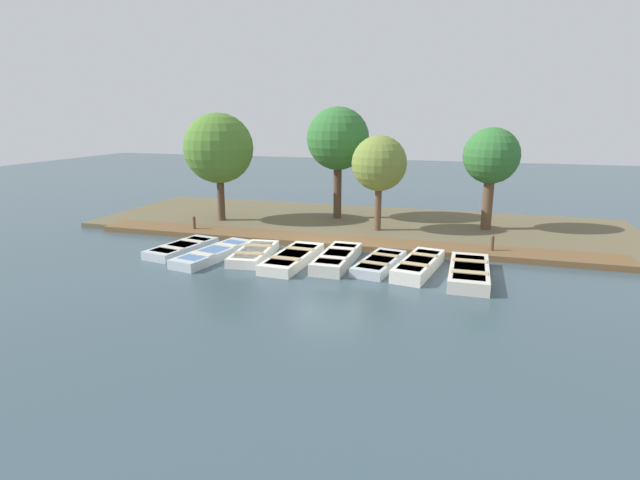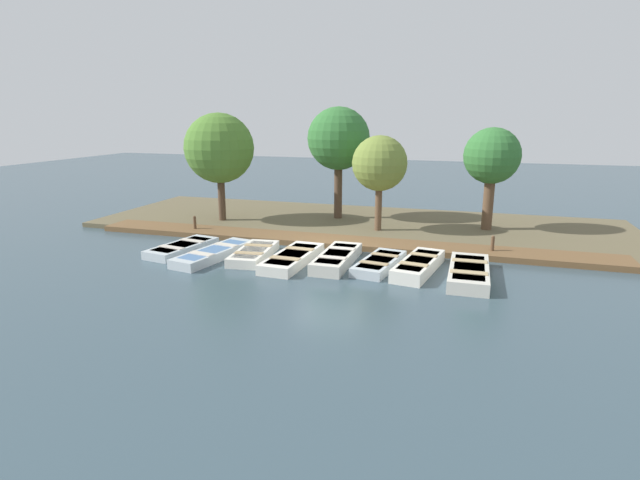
% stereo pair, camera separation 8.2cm
% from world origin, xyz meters
% --- Properties ---
extents(ground_plane, '(80.00, 80.00, 0.00)m').
position_xyz_m(ground_plane, '(0.00, 0.00, 0.00)').
color(ground_plane, '#384C56').
extents(shore_bank, '(8.00, 24.00, 0.20)m').
position_xyz_m(shore_bank, '(-5.00, 0.00, 0.10)').
color(shore_bank, brown).
rests_on(shore_bank, ground_plane).
extents(dock_walkway, '(1.57, 20.94, 0.22)m').
position_xyz_m(dock_walkway, '(-1.41, 0.00, 0.11)').
color(dock_walkway, brown).
rests_on(dock_walkway, ground_plane).
extents(rowboat_0, '(3.10, 1.64, 0.33)m').
position_xyz_m(rowboat_0, '(1.38, -5.28, 0.16)').
color(rowboat_0, '#B2BCC1').
rests_on(rowboat_0, ground_plane).
extents(rowboat_1, '(3.71, 1.67, 0.35)m').
position_xyz_m(rowboat_1, '(1.76, -3.74, 0.17)').
color(rowboat_1, '#B2BCC1').
rests_on(rowboat_1, ground_plane).
extents(rowboat_2, '(2.96, 1.39, 0.35)m').
position_xyz_m(rowboat_2, '(1.33, -2.37, 0.17)').
color(rowboat_2, silver).
rests_on(rowboat_2, ground_plane).
extents(rowboat_3, '(3.47, 1.29, 0.37)m').
position_xyz_m(rowboat_3, '(1.53, -0.81, 0.18)').
color(rowboat_3, silver).
rests_on(rowboat_3, ground_plane).
extents(rowboat_4, '(3.22, 1.06, 0.42)m').
position_xyz_m(rowboat_4, '(1.19, 0.69, 0.21)').
color(rowboat_4, beige).
rests_on(rowboat_4, ground_plane).
extents(rowboat_5, '(2.99, 1.47, 0.33)m').
position_xyz_m(rowboat_5, '(1.19, 2.17, 0.16)').
color(rowboat_5, '#B2BCC1').
rests_on(rowboat_5, ground_plane).
extents(rowboat_6, '(3.29, 1.50, 0.44)m').
position_xyz_m(rowboat_6, '(1.23, 3.48, 0.22)').
color(rowboat_6, silver).
rests_on(rowboat_6, ground_plane).
extents(rowboat_7, '(3.33, 1.21, 0.42)m').
position_xyz_m(rowboat_7, '(1.51, 5.07, 0.21)').
color(rowboat_7, beige).
rests_on(rowboat_7, ground_plane).
extents(mooring_post_near, '(0.12, 0.12, 0.78)m').
position_xyz_m(mooring_post_near, '(-1.40, -6.38, 0.40)').
color(mooring_post_near, brown).
rests_on(mooring_post_near, ground_plane).
extents(mooring_post_far, '(0.12, 0.12, 0.78)m').
position_xyz_m(mooring_post_far, '(-1.40, 5.83, 0.40)').
color(mooring_post_far, brown).
rests_on(mooring_post_far, ground_plane).
extents(park_tree_far_left, '(3.16, 3.16, 5.11)m').
position_xyz_m(park_tree_far_left, '(-3.47, -6.14, 3.51)').
color(park_tree_far_left, '#4C3828').
rests_on(park_tree_far_left, ground_plane).
extents(park_tree_left, '(2.89, 2.89, 5.38)m').
position_xyz_m(park_tree_left, '(-5.55, -1.09, 3.89)').
color(park_tree_left, '#4C3828').
rests_on(park_tree_left, ground_plane).
extents(park_tree_center, '(2.30, 2.30, 4.20)m').
position_xyz_m(park_tree_center, '(-3.53, 1.23, 3.02)').
color(park_tree_center, brown).
rests_on(park_tree_center, ground_plane).
extents(park_tree_right, '(2.34, 2.34, 4.52)m').
position_xyz_m(park_tree_right, '(-5.09, 5.68, 3.27)').
color(park_tree_right, brown).
rests_on(park_tree_right, ground_plane).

